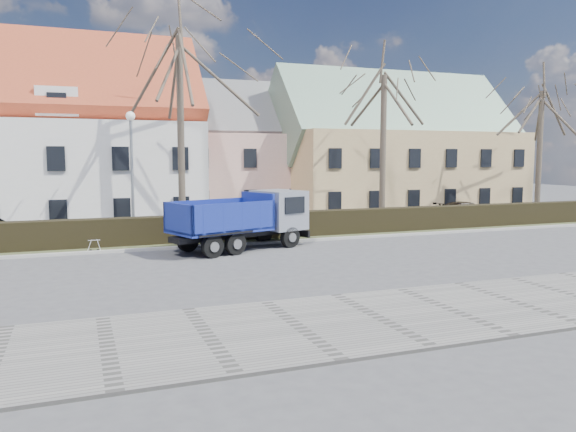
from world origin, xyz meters
name	(u,v)px	position (x,y,z in m)	size (l,w,h in m)	color
ground	(271,262)	(0.00, 0.00, 0.00)	(120.00, 120.00, 0.00)	#48474A
sidewalk_near	(377,318)	(0.00, -8.50, 0.04)	(80.00, 5.00, 0.08)	gray
curb_far	(239,244)	(0.00, 4.60, 0.06)	(80.00, 0.30, 0.12)	#A3A19B
grass_strip	(231,240)	(0.00, 6.20, 0.05)	(80.00, 3.00, 0.10)	#3D4527
hedge	(232,228)	(0.00, 6.00, 0.65)	(60.00, 0.90, 1.30)	black
building_pink	(234,159)	(4.00, 20.00, 4.00)	(10.80, 8.80, 8.00)	#CC9D90
building_yellow	(395,156)	(16.00, 17.00, 4.25)	(18.80, 10.80, 8.50)	tan
tree_1	(180,115)	(-2.00, 8.50, 6.33)	(9.20, 9.20, 12.65)	#4D4235
tree_2	(383,135)	(10.00, 8.50, 5.50)	(8.00, 8.00, 11.00)	#4D4235
tree_3	(540,141)	(22.00, 8.50, 5.23)	(7.60, 7.60, 10.45)	#4D4235
dump_truck	(236,220)	(-0.49, 3.34, 1.35)	(6.75, 2.51, 2.70)	navy
streetlight	(132,177)	(-4.64, 7.00, 3.22)	(0.50, 0.50, 6.43)	gray
cart_frame	(89,246)	(-6.75, 4.80, 0.33)	(0.72, 0.41, 0.65)	silver
parked_car_b	(466,211)	(17.01, 9.53, 0.62)	(1.74, 4.28, 1.24)	black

